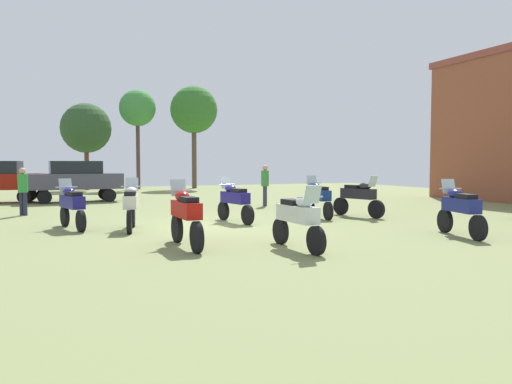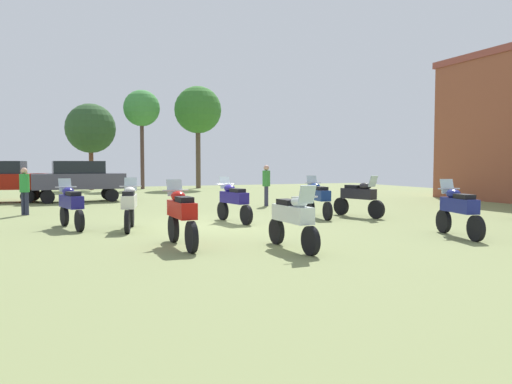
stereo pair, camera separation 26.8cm
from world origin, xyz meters
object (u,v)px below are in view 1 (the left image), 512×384
Objects in this scene: person_1 at (23,188)px; person_2 at (265,182)px; motorcycle_9 at (359,196)px; tree_2 at (86,128)px; motorcycle_10 at (318,197)px; motorcycle_1 at (460,209)px; motorcycle_2 at (298,217)px; motorcycle_8 at (72,204)px; motorcycle_3 at (186,214)px; tree_5 at (137,109)px; car_1 at (76,178)px; motorcycle_4 at (235,200)px; motorcycle_6 at (131,205)px; tree_3 at (194,110)px.

person_2 is (9.68, 0.22, 0.05)m from person_1.
tree_2 is (-7.51, 22.33, 3.61)m from motorcycle_9.
person_2 reaches higher than person_1.
motorcycle_1 is at bearing -70.12° from motorcycle_10.
motorcycle_2 is 7.10m from motorcycle_8.
motorcycle_3 is 1.05× the size of motorcycle_8.
motorcycle_1 is 0.29× the size of tree_5.
motorcycle_9 is at bearing 26.50° from motorcycle_3.
motorcycle_1 is at bearing 70.24° from motorcycle_9.
tree_2 reaches higher than motorcycle_3.
motorcycle_2 is 0.50× the size of car_1.
motorcycle_4 is 3.40m from motorcycle_6.
motorcycle_1 is 1.03× the size of motorcycle_6.
motorcycle_3 is 10.96m from person_2.
tree_5 is (-2.70, 16.71, 4.76)m from person_2.
tree_5 is (0.66, 21.86, 5.10)m from motorcycle_4.
motorcycle_8 is 4.84m from person_1.
tree_2 is at bearing 175.05° from tree_5.
motorcycle_4 is 1.01× the size of motorcycle_8.
motorcycle_10 is at bearing -125.85° from motorcycle_2.
car_1 is 0.57× the size of tree_3.
motorcycle_2 is 1.27× the size of person_1.
motorcycle_4 is 1.00× the size of motorcycle_9.
tree_2 is (2.00, 21.84, 3.63)m from motorcycle_8.
person_1 is at bearing -101.30° from tree_2.
motorcycle_3 is at bearing -175.55° from motorcycle_1.
motorcycle_4 is 1.26× the size of person_1.
motorcycle_10 is 1.24× the size of person_2.
motorcycle_1 is at bearing 179.51° from motorcycle_2.
motorcycle_8 is at bearing 115.94° from motorcycle_3.
person_2 is at bearing 16.94° from motorcycle_8.
tree_2 is 3.85m from tree_5.
tree_5 reaches higher than motorcycle_8.
tree_3 is (1.43, 16.40, 4.79)m from person_2.
tree_3 reaches higher than motorcycle_3.
motorcycle_6 is (-7.67, 4.53, -0.00)m from motorcycle_1.
tree_5 is at bearing 175.74° from tree_3.
motorcycle_6 is at bearing -38.99° from person_2.
tree_2 is (0.47, 22.77, 3.62)m from motorcycle_6.
motorcycle_10 is 13.06m from car_1.
motorcycle_1 is 10.34m from person_2.
motorcycle_3 is 0.52× the size of car_1.
person_1 reaches higher than motorcycle_2.
person_2 is at bearing -92.83° from motorcycle_9.
motorcycle_4 is 0.36× the size of tree_2.
motorcycle_6 is at bearing 100.21° from motorcycle_3.
motorcycle_9 is at bearing -90.43° from tree_3.
person_2 reaches higher than motorcycle_2.
car_1 is (-1.55, 14.93, 0.43)m from motorcycle_3.
tree_5 is (4.87, 10.93, 4.65)m from car_1.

